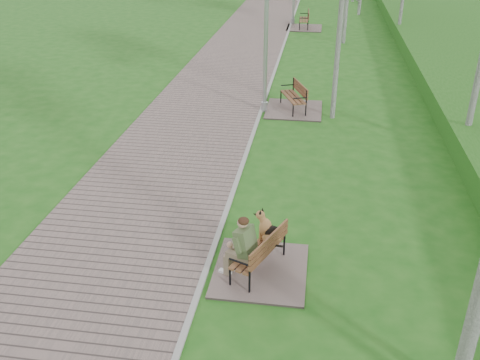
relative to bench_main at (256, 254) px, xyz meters
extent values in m
plane|color=#1D5A16|center=(-0.83, 2.72, -0.37)|extent=(120.00, 120.00, 0.00)
cube|color=#6E5E59|center=(-2.58, 24.22, -0.35)|extent=(3.50, 67.00, 0.04)
cube|color=#999993|center=(-0.83, 24.22, -0.35)|extent=(0.10, 67.00, 0.05)
cube|color=#6E5E59|center=(0.08, 0.04, -0.35)|extent=(1.56, 1.73, 0.04)
cube|color=brown|center=(0.03, 0.04, 0.01)|extent=(0.86, 1.35, 0.03)
cube|color=brown|center=(0.22, -0.04, 0.25)|extent=(0.53, 1.21, 0.29)
cube|color=#6E5E59|center=(0.15, 8.25, -0.35)|extent=(1.68, 1.86, 0.04)
cube|color=brown|center=(0.10, 8.25, 0.04)|extent=(0.88, 1.46, 0.04)
cube|color=brown|center=(0.31, 8.33, 0.30)|extent=(0.53, 1.32, 0.31)
cube|color=#6E5E59|center=(-0.09, 20.82, -0.35)|extent=(1.77, 1.96, 0.04)
cube|color=brown|center=(-0.14, 20.82, 0.07)|extent=(0.51, 1.49, 0.04)
cube|color=brown|center=(0.10, 20.83, 0.33)|extent=(0.10, 1.47, 0.32)
cylinder|color=#A4A7AD|center=(-0.74, 8.04, -0.23)|extent=(0.19, 0.19, 0.29)
cylinder|color=#A4A7AD|center=(-0.74, 8.04, 2.05)|extent=(0.12, 0.12, 4.85)
cylinder|color=#A4A7AD|center=(-0.75, 21.85, -0.22)|extent=(0.21, 0.21, 0.31)
camera|label=1|loc=(0.85, -7.32, 5.14)|focal=40.00mm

